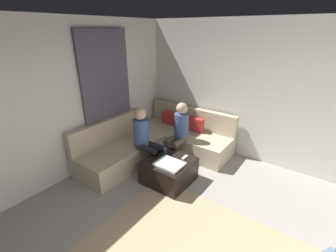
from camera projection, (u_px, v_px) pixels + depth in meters
name	position (u px, v px, depth m)	size (l,w,h in m)	color
wall_back	(285.00, 98.00, 4.09)	(6.00, 0.12, 2.70)	silver
wall_left	(36.00, 110.00, 3.49)	(0.12, 6.00, 2.70)	silver
curtain_panel	(108.00, 98.00, 4.45)	(0.06, 1.10, 2.50)	#595166
sectional_couch	(158.00, 142.00, 4.85)	(2.10, 2.55, 0.87)	#C6B593
ottoman	(169.00, 170.00, 4.00)	(0.76, 0.76, 0.42)	black
folded_blanket	(170.00, 164.00, 3.77)	(0.44, 0.36, 0.04)	white
coffee_mug	(165.00, 150.00, 4.15)	(0.08, 0.08, 0.10)	#334C72
game_remote	(185.00, 157.00, 3.98)	(0.05, 0.15, 0.02)	white
person_on_couch_back	(179.00, 131.00, 4.47)	(0.30, 0.60, 1.20)	brown
person_on_couch_side	(145.00, 137.00, 4.21)	(0.60, 0.30, 1.20)	black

